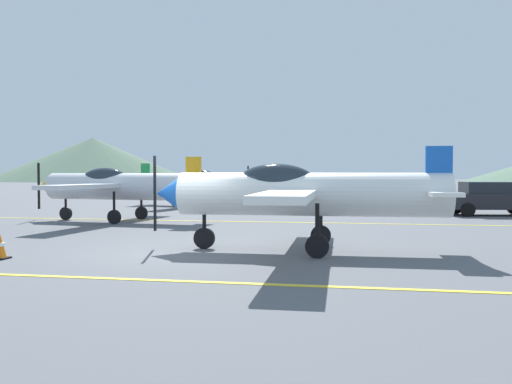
{
  "coord_description": "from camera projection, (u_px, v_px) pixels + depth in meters",
  "views": [
    {
      "loc": [
        4.47,
        -13.29,
        2.0
      ],
      "look_at": [
        0.29,
        10.0,
        1.2
      ],
      "focal_mm": 37.44,
      "sensor_mm": 36.0,
      "label": 1
    }
  ],
  "objects": [
    {
      "name": "ground_plane",
      "position": [
        178.0,
        250.0,
        13.93
      ],
      "size": [
        400.0,
        400.0,
        0.0
      ],
      "primitive_type": "plane",
      "color": "#54565B"
    },
    {
      "name": "apron_line_near",
      "position": [
        113.0,
        279.0,
        10.15
      ],
      "size": [
        80.0,
        0.16,
        0.01
      ],
      "primitive_type": "cube",
      "color": "yellow",
      "rests_on": "ground_plane"
    },
    {
      "name": "apron_line_far",
      "position": [
        243.0,
        222.0,
        22.3
      ],
      "size": [
        80.0,
        0.16,
        0.01
      ],
      "primitive_type": "cube",
      "color": "yellow",
      "rests_on": "ground_plane"
    },
    {
      "name": "airplane_near",
      "position": [
        300.0,
        193.0,
        13.79
      ],
      "size": [
        7.77,
        8.96,
        2.69
      ],
      "color": "white",
      "rests_on": "ground_plane"
    },
    {
      "name": "airplane_mid",
      "position": [
        118.0,
        185.0,
        22.42
      ],
      "size": [
        7.85,
        9.01,
        2.69
      ],
      "color": "silver",
      "rests_on": "ground_plane"
    },
    {
      "name": "airplane_far",
      "position": [
        191.0,
        182.0,
        33.62
      ],
      "size": [
        7.88,
        8.97,
        2.69
      ],
      "color": "silver",
      "rests_on": "ground_plane"
    },
    {
      "name": "car_sedan",
      "position": [
        491.0,
        198.0,
        25.73
      ],
      "size": [
        4.48,
        2.42,
        1.62
      ],
      "color": "black",
      "rests_on": "ground_plane"
    },
    {
      "name": "traffic_cone_front",
      "position": [
        0.0,
        247.0,
        12.52
      ],
      "size": [
        0.36,
        0.36,
        0.59
      ],
      "color": "black",
      "rests_on": "ground_plane"
    },
    {
      "name": "hill_left",
      "position": [
        93.0,
        159.0,
        154.43
      ],
      "size": [
        58.2,
        58.2,
        12.55
      ],
      "primitive_type": "cone",
      "color": "#4C6651",
      "rests_on": "ground_plane"
    }
  ]
}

